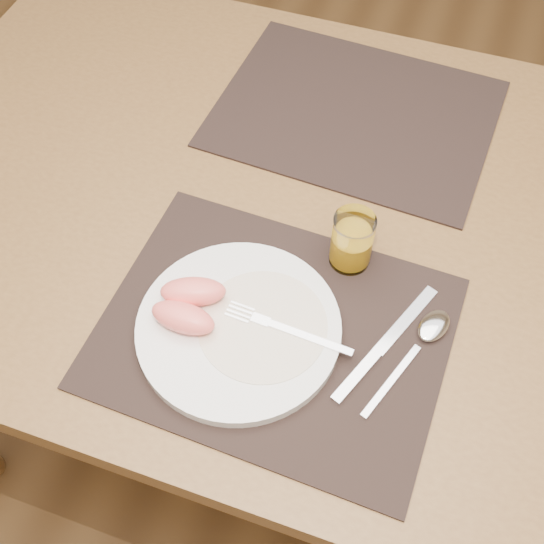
{
  "coord_description": "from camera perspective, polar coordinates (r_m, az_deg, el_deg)",
  "views": [
    {
      "loc": [
        0.15,
        -0.64,
        1.54
      ],
      "look_at": [
        -0.02,
        -0.14,
        0.77
      ],
      "focal_mm": 45.0,
      "sensor_mm": 36.0,
      "label": 1
    }
  ],
  "objects": [
    {
      "name": "placemat_near",
      "position": [
        0.91,
        0.16,
        -5.03
      ],
      "size": [
        0.46,
        0.37,
        0.0
      ],
      "primitive_type": "cube",
      "rotation": [
        0.0,
        0.0,
        -0.04
      ],
      "color": "black",
      "rests_on": "table"
    },
    {
      "name": "ground",
      "position": [
        1.68,
        2.23,
        -11.31
      ],
      "size": [
        5.0,
        5.0,
        0.0
      ],
      "primitive_type": "plane",
      "color": "brown",
      "rests_on": "ground"
    },
    {
      "name": "spoon",
      "position": [
        0.92,
        12.89,
        -5.05
      ],
      "size": [
        0.09,
        0.19,
        0.01
      ],
      "color": "silver",
      "rests_on": "placemat_near"
    },
    {
      "name": "plate_dressing",
      "position": [
        0.89,
        -0.79,
        -4.46
      ],
      "size": [
        0.17,
        0.17,
        0.0
      ],
      "color": "white",
      "rests_on": "plate"
    },
    {
      "name": "grapefruit_wedges",
      "position": [
        0.89,
        -7.03,
        -2.71
      ],
      "size": [
        0.1,
        0.1,
        0.03
      ],
      "color": "#FF7768",
      "rests_on": "plate"
    },
    {
      "name": "placemat_far",
      "position": [
        1.18,
        6.95,
        13.05
      ],
      "size": [
        0.47,
        0.38,
        0.0
      ],
      "primitive_type": "cube",
      "rotation": [
        0.0,
        0.0,
        -0.06
      ],
      "color": "black",
      "rests_on": "table"
    },
    {
      "name": "table",
      "position": [
        1.1,
        3.34,
        2.46
      ],
      "size": [
        1.4,
        0.9,
        0.75
      ],
      "color": "brown",
      "rests_on": "ground"
    },
    {
      "name": "juice_glass",
      "position": [
        0.94,
        6.69,
        2.47
      ],
      "size": [
        0.06,
        0.06,
        0.09
      ],
      "color": "white",
      "rests_on": "placemat_near"
    },
    {
      "name": "knife",
      "position": [
        0.9,
        8.82,
        -6.65
      ],
      "size": [
        0.1,
        0.21,
        0.01
      ],
      "color": "silver",
      "rests_on": "placemat_near"
    },
    {
      "name": "plate",
      "position": [
        0.9,
        -2.8,
        -4.72
      ],
      "size": [
        0.27,
        0.27,
        0.02
      ],
      "primitive_type": "cylinder",
      "color": "white",
      "rests_on": "placemat_near"
    },
    {
      "name": "fork",
      "position": [
        0.89,
        0.47,
        -4.55
      ],
      "size": [
        0.18,
        0.03,
        0.0
      ],
      "color": "silver",
      "rests_on": "plate"
    }
  ]
}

